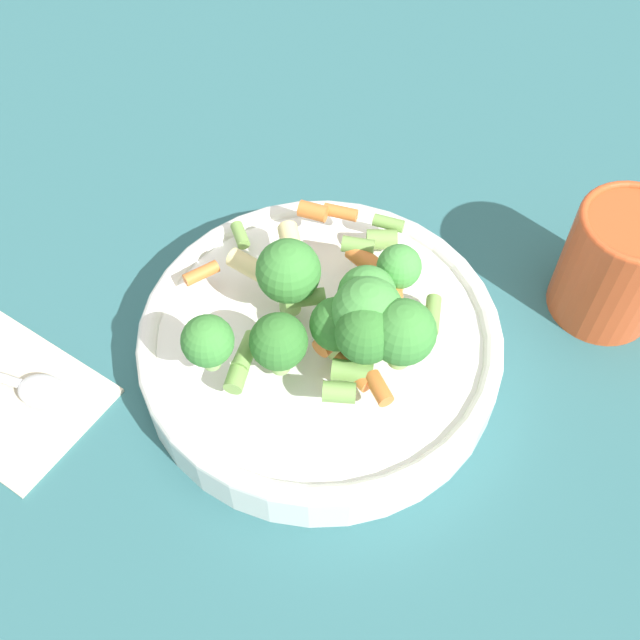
# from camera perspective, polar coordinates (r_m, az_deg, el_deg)

# --- Properties ---
(ground_plane) EXTENTS (3.00, 3.00, 0.00)m
(ground_plane) POSITION_cam_1_polar(r_m,az_deg,el_deg) (0.54, -0.00, -3.03)
(ground_plane) COLOR #2D6066
(bowl) EXTENTS (0.25, 0.25, 0.04)m
(bowl) POSITION_cam_1_polar(r_m,az_deg,el_deg) (0.53, -0.00, -1.74)
(bowl) COLOR white
(bowl) RESTS_ON ground_plane
(pasta_salad) EXTENTS (0.19, 0.19, 0.07)m
(pasta_salad) POSITION_cam_1_polar(r_m,az_deg,el_deg) (0.47, 1.22, 0.92)
(pasta_salad) COLOR #8CB766
(pasta_salad) RESTS_ON bowl
(cup) EXTENTS (0.08, 0.08, 0.09)m
(cup) POSITION_cam_1_polar(r_m,az_deg,el_deg) (0.58, 21.75, 4.01)
(cup) COLOR #CC4C23
(cup) RESTS_ON ground_plane
(spoon) EXTENTS (0.16, 0.06, 0.01)m
(spoon) POSITION_cam_1_polar(r_m,az_deg,el_deg) (0.57, -22.99, -4.12)
(spoon) COLOR silver
(spoon) RESTS_ON napkin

